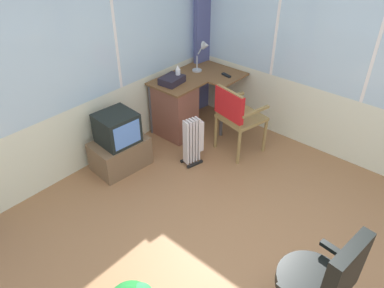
% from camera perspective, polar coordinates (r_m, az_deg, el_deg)
% --- Properties ---
extents(ground, '(5.59, 5.68, 0.06)m').
position_cam_1_polar(ground, '(3.43, 7.21, -20.49)').
color(ground, '#956742').
extents(north_window_panel, '(4.59, 0.07, 2.57)m').
position_cam_1_polar(north_window_panel, '(4.05, -20.33, 10.79)').
color(north_window_panel, silver).
rests_on(north_window_panel, ground).
extents(east_window_panel, '(0.07, 4.68, 2.57)m').
position_cam_1_polar(east_window_panel, '(4.43, 26.35, 11.34)').
color(east_window_panel, silver).
rests_on(east_window_panel, ground).
extents(curtain_corner, '(0.30, 0.10, 2.47)m').
position_cam_1_polar(curtain_corner, '(5.30, 1.75, 17.64)').
color(curtain_corner, '#4C5285').
rests_on(curtain_corner, ground).
extents(desk, '(1.15, 0.84, 0.75)m').
position_cam_1_polar(desk, '(4.94, -2.35, 5.81)').
color(desk, brown).
rests_on(desk, ground).
extents(desk_lamp, '(0.23, 0.20, 0.41)m').
position_cam_1_polar(desk_lamp, '(5.05, 1.83, 14.22)').
color(desk_lamp, '#B2B7BC').
rests_on(desk_lamp, desk).
extents(tv_remote, '(0.08, 0.16, 0.02)m').
position_cam_1_polar(tv_remote, '(4.99, 5.36, 10.61)').
color(tv_remote, black).
rests_on(tv_remote, desk).
extents(spray_bottle, '(0.06, 0.06, 0.22)m').
position_cam_1_polar(spray_bottle, '(4.79, -2.20, 10.90)').
color(spray_bottle, silver).
rests_on(spray_bottle, desk).
extents(paper_tray, '(0.32, 0.26, 0.09)m').
position_cam_1_polar(paper_tray, '(4.75, -3.15, 9.91)').
color(paper_tray, '#25202B').
rests_on(paper_tray, desk).
extents(wooden_armchair, '(0.58, 0.57, 0.91)m').
position_cam_1_polar(wooden_armchair, '(4.46, 6.68, 4.92)').
color(wooden_armchair, olive).
rests_on(wooden_armchair, ground).
extents(office_chair, '(0.61, 0.57, 0.99)m').
position_cam_1_polar(office_chair, '(2.86, 19.76, -19.29)').
color(office_chair, '#B7B7BF').
rests_on(office_chair, ground).
extents(tv_on_stand, '(0.67, 0.49, 0.73)m').
position_cam_1_polar(tv_on_stand, '(4.41, -11.24, -0.03)').
color(tv_on_stand, brown).
rests_on(tv_on_stand, ground).
extents(space_heater, '(0.29, 0.22, 0.61)m').
position_cam_1_polar(space_heater, '(4.40, 0.24, 0.51)').
color(space_heater, silver).
rests_on(space_heater, ground).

